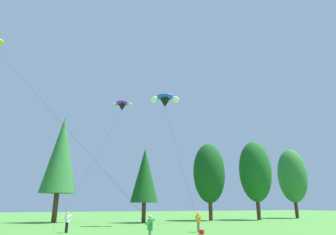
{
  "coord_description": "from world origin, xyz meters",
  "views": [
    {
      "loc": [
        -6.84,
        1.24,
        2.19
      ],
      "look_at": [
        1.98,
        21.66,
        9.01
      ],
      "focal_mm": 30.81,
      "sensor_mm": 36.0,
      "label": 1
    }
  ],
  "objects_px": {
    "kite_flyer_near": "(67,220)",
    "picnic_cooler": "(202,232)",
    "kite_flyer_far": "(198,220)",
    "kite_flyer_mid": "(150,227)",
    "parafoil_kite_high_purple": "(122,105)",
    "parafoil_kite_far_blue_white": "(165,100)"
  },
  "relations": [
    {
      "from": "kite_flyer_near",
      "to": "picnic_cooler",
      "type": "height_order",
      "value": "kite_flyer_near"
    },
    {
      "from": "parafoil_kite_high_purple",
      "to": "kite_flyer_far",
      "type": "bearing_deg",
      "value": -81.34
    },
    {
      "from": "kite_flyer_mid",
      "to": "parafoil_kite_far_blue_white",
      "type": "bearing_deg",
      "value": 64.39
    },
    {
      "from": "kite_flyer_far",
      "to": "picnic_cooler",
      "type": "bearing_deg",
      "value": -111.35
    },
    {
      "from": "parafoil_kite_high_purple",
      "to": "parafoil_kite_far_blue_white",
      "type": "xyz_separation_m",
      "value": [
        3.08,
        -10.04,
        -2.09
      ]
    },
    {
      "from": "kite_flyer_mid",
      "to": "picnic_cooler",
      "type": "distance_m",
      "value": 8.09
    },
    {
      "from": "kite_flyer_mid",
      "to": "kite_flyer_far",
      "type": "relative_size",
      "value": 1.0
    },
    {
      "from": "kite_flyer_near",
      "to": "kite_flyer_far",
      "type": "height_order",
      "value": "same"
    },
    {
      "from": "kite_flyer_far",
      "to": "parafoil_kite_far_blue_white",
      "type": "xyz_separation_m",
      "value": [
        0.28,
        8.3,
        14.1
      ]
    },
    {
      "from": "parafoil_kite_high_purple",
      "to": "picnic_cooler",
      "type": "xyz_separation_m",
      "value": [
        2.13,
        -20.05,
        -17.01
      ]
    },
    {
      "from": "kite_flyer_far",
      "to": "parafoil_kite_high_purple",
      "type": "relative_size",
      "value": 0.1
    },
    {
      "from": "kite_flyer_far",
      "to": "kite_flyer_mid",
      "type": "bearing_deg",
      "value": -135.73
    },
    {
      "from": "kite_flyer_mid",
      "to": "parafoil_kite_high_purple",
      "type": "bearing_deg",
      "value": 80.63
    },
    {
      "from": "kite_flyer_far",
      "to": "parafoil_kite_far_blue_white",
      "type": "relative_size",
      "value": 0.12
    },
    {
      "from": "picnic_cooler",
      "to": "kite_flyer_mid",
      "type": "bearing_deg",
      "value": 167.95
    },
    {
      "from": "parafoil_kite_far_blue_white",
      "to": "picnic_cooler",
      "type": "xyz_separation_m",
      "value": [
        -0.95,
        -10.01,
        -14.92
      ]
    },
    {
      "from": "kite_flyer_mid",
      "to": "picnic_cooler",
      "type": "bearing_deg",
      "value": 38.87
    },
    {
      "from": "kite_flyer_far",
      "to": "parafoil_kite_far_blue_white",
      "type": "bearing_deg",
      "value": 88.04
    },
    {
      "from": "parafoil_kite_far_blue_white",
      "to": "kite_flyer_far",
      "type": "bearing_deg",
      "value": -91.96
    },
    {
      "from": "kite_flyer_mid",
      "to": "parafoil_kite_far_blue_white",
      "type": "xyz_separation_m",
      "value": [
        7.22,
        15.06,
        14.1
      ]
    },
    {
      "from": "parafoil_kite_far_blue_white",
      "to": "kite_flyer_near",
      "type": "bearing_deg",
      "value": -157.94
    },
    {
      "from": "kite_flyer_near",
      "to": "parafoil_kite_far_blue_white",
      "type": "distance_m",
      "value": 18.32
    }
  ]
}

